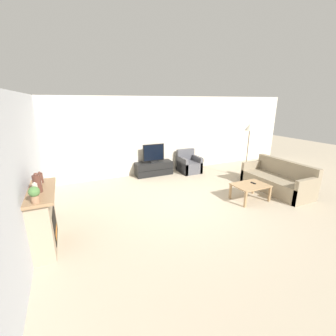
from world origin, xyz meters
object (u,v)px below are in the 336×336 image
Objects in this scene: tv at (154,154)px; mantel_clock at (39,184)px; mantel_vase_right at (40,178)px; floor_lamp at (249,131)px; mantel_vase_left at (36,191)px; coffee_table at (250,187)px; fireplace at (43,218)px; armchair at (189,165)px; potted_plant at (34,194)px; tv_stand at (154,168)px; remote at (253,183)px; mantel_vase_centre_left at (37,183)px; couch at (277,181)px.

mantel_clock is at bearing -138.36° from tv.
floor_lamp is (6.02, 1.08, 0.40)m from mantel_vase_right.
mantel_vase_left is 0.52m from mantel_clock.
coffee_table is 2.29m from floor_lamp.
fireplace is 1.59× the size of armchair.
coffee_table is at bearing 6.20° from potted_plant.
floor_lamp is at bearing -28.89° from tv.
tv is at bearing 47.69° from potted_plant.
tv_stand is at bearing 171.68° from armchair.
potted_plant is at bearing -88.26° from fireplace.
floor_lamp reaches higher than mantel_vase_right.
mantel_clock reaches higher than remote.
mantel_vase_left is 0.36× the size of tv.
mantel_vase_centre_left is 2.24× the size of remote.
coffee_table is 5.92× the size of remote.
fireplace is 0.77m from mantel_vase_left.
armchair is (1.31, -0.19, 0.03)m from tv_stand.
remote is (1.68, -2.99, -0.33)m from tv.
mantel_vase_centre_left is 0.26× the size of tv_stand.
mantel_vase_left is at bearing -90.00° from mantel_vase_right.
remote is at bearing 6.54° from potted_plant.
armchair is (4.54, 3.36, -0.96)m from potted_plant.
mantel_vase_centre_left is 0.45m from potted_plant.
mantel_vase_left is at bearing 90.00° from potted_plant.
mantel_vase_right reaches higher than mantel_clock.
remote is at bearing -173.08° from couch.
mantel_clock is at bearing -179.86° from couch.
tv is at bearing 116.88° from remote.
fireplace is 5.86× the size of mantel_vase_right.
mantel_vase_centre_left reaches higher than mantel_clock.
potted_plant is at bearing -90.00° from mantel_vase_left.
floor_lamp reaches higher than couch.
remote is (4.92, -0.37, -0.74)m from mantel_vase_right.
potted_plant is at bearing -143.49° from armchair.
floor_lamp reaches higher than fireplace.
mantel_vase_centre_left is at bearing 90.00° from potted_plant.
coffee_table is at bearing -1.91° from mantel_clock.
tv_stand reaches higher than remote.
mantel_clock is (0.00, -0.26, -0.03)m from mantel_vase_right.
mantel_vase_right is 4.27m from tv_stand.
mantel_clock is at bearing 82.30° from fireplace.
mantel_clock is at bearing 89.81° from mantel_vase_centre_left.
couch is (1.21, 0.17, -0.09)m from coffee_table.
armchair is at bearing -8.23° from tv.
tv is 1.42m from armchair.
tv is 3.45m from remote.
tv is 0.39× the size of couch.
potted_plant is 0.34× the size of tv.
fireplace is 8.53× the size of remote.
coffee_table is (4.78, -0.42, -0.81)m from mantel_vase_right.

